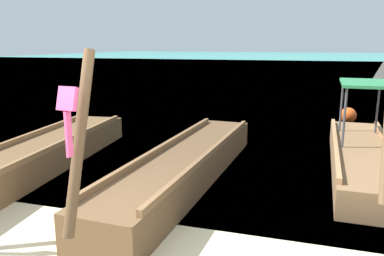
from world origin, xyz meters
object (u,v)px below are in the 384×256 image
(longtail_boat_yellow_ribbon, at_px, (38,156))
(longtail_boat_pink_ribbon, at_px, (186,166))
(longtail_boat_green_ribbon, at_px, (362,155))
(mooring_buoy_near, at_px, (348,116))

(longtail_boat_yellow_ribbon, height_order, longtail_boat_pink_ribbon, longtail_boat_yellow_ribbon)
(longtail_boat_yellow_ribbon, relative_size, longtail_boat_pink_ribbon, 0.99)
(longtail_boat_green_ribbon, relative_size, mooring_buoy_near, 11.01)
(longtail_boat_pink_ribbon, bearing_deg, longtail_boat_yellow_ribbon, -175.35)
(mooring_buoy_near, bearing_deg, longtail_boat_green_ribbon, -91.53)
(mooring_buoy_near, bearing_deg, longtail_boat_pink_ribbon, -116.58)
(longtail_boat_yellow_ribbon, relative_size, mooring_buoy_near, 12.49)
(longtail_boat_green_ribbon, bearing_deg, longtail_boat_yellow_ribbon, -162.75)
(mooring_buoy_near, bearing_deg, longtail_boat_yellow_ribbon, -132.74)
(longtail_boat_yellow_ribbon, height_order, mooring_buoy_near, longtail_boat_yellow_ribbon)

